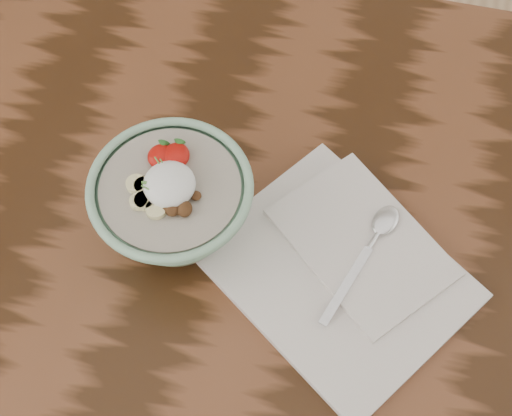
{
  "coord_description": "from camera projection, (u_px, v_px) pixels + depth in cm",
  "views": [
    {
      "loc": [
        -2.29,
        -37.49,
        153.63
      ],
      "look_at": [
        -10.62,
        -1.77,
        86.13
      ],
      "focal_mm": 50.0,
      "sensor_mm": 36.0,
      "label": 1
    }
  ],
  "objects": [
    {
      "name": "table",
      "position": [
        337.0,
        286.0,
        0.94
      ],
      "size": [
        160.0,
        90.0,
        75.0
      ],
      "color": "#321C0C",
      "rests_on": "ground"
    },
    {
      "name": "breakfast_bowl",
      "position": [
        173.0,
        204.0,
        0.82
      ],
      "size": [
        18.79,
        18.79,
        12.86
      ],
      "rotation": [
        0.0,
        0.0,
        -0.22
      ],
      "color": "#8BBB99",
      "rests_on": "table"
    },
    {
      "name": "napkin",
      "position": [
        342.0,
        267.0,
        0.85
      ],
      "size": [
        36.44,
        35.1,
        1.75
      ],
      "rotation": [
        0.0,
        0.0,
        -0.61
      ],
      "color": "silver",
      "rests_on": "table"
    },
    {
      "name": "spoon",
      "position": [
        376.0,
        236.0,
        0.85
      ],
      "size": [
        7.7,
        17.42,
        0.93
      ],
      "rotation": [
        0.0,
        0.0,
        -0.33
      ],
      "color": "silver",
      "rests_on": "napkin"
    }
  ]
}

